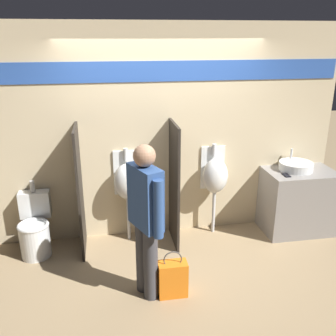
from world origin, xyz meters
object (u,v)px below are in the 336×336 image
cell_phone (286,175)px  toilet (35,230)px  sink_basin (296,166)px  person_in_vest (146,216)px  urinal_far (215,176)px  urinal_near_counter (127,181)px  shopping_bag (173,279)px

cell_phone → toilet: size_ratio=0.16×
sink_basin → person_in_vest: person_in_vest is taller
toilet → urinal_far: bearing=3.8°
cell_phone → urinal_near_counter: bearing=172.1°
sink_basin → toilet: 3.41m
shopping_bag → cell_phone: bearing=30.0°
cell_phone → toilet: 3.18m
urinal_near_counter → person_in_vest: bearing=-84.8°
urinal_far → person_in_vest: (-1.04, -1.14, 0.08)m
urinal_far → toilet: size_ratio=1.38×
sink_basin → toilet: sink_basin is taller
cell_phone → person_in_vest: size_ratio=0.09×
urinal_near_counter → toilet: size_ratio=1.38×
cell_phone → urinal_far: size_ratio=0.12×
cell_phone → urinal_near_counter: (-1.99, 0.28, -0.06)m
urinal_far → toilet: urinal_far is taller
shopping_bag → person_in_vest: bearing=163.3°
toilet → person_in_vest: 1.69m
urinal_far → toilet: 2.34m
sink_basin → urinal_far: (-1.07, 0.10, -0.11)m
person_in_vest → urinal_far: bearing=-65.6°
urinal_near_counter → shopping_bag: (0.36, -1.22, -0.61)m
urinal_near_counter → toilet: bearing=-172.5°
urinal_near_counter → shopping_bag: bearing=-73.7°
urinal_far → urinal_near_counter: bearing=180.0°
urinal_near_counter → shopping_bag: urinal_near_counter is taller
urinal_far → toilet: bearing=-176.2°
person_in_vest → shopping_bag: (0.25, -0.08, -0.69)m
cell_phone → urinal_near_counter: urinal_near_counter is taller
sink_basin → urinal_near_counter: 2.22m
toilet → shopping_bag: bearing=-35.5°
cell_phone → shopping_bag: bearing=-150.0°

